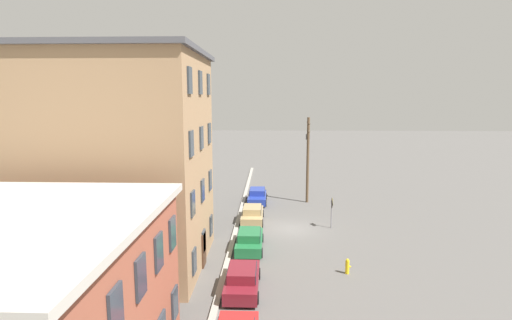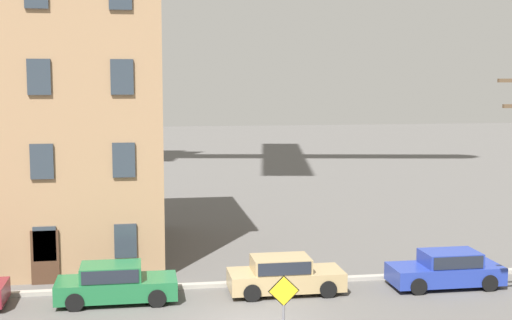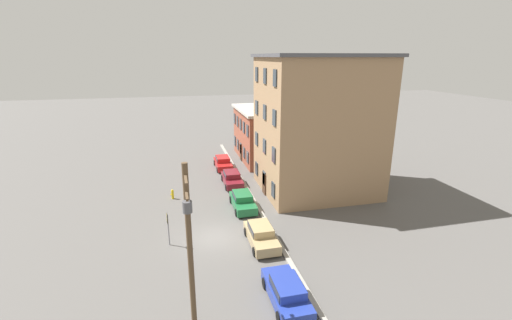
{
  "view_description": "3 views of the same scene",
  "coord_description": "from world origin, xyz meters",
  "px_view_note": "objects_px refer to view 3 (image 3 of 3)",
  "views": [
    {
      "loc": [
        -31.78,
        1.71,
        10.71
      ],
      "look_at": [
        1.03,
        2.91,
        5.57
      ],
      "focal_mm": 28.0,
      "sensor_mm": 36.0,
      "label": 1
    },
    {
      "loc": [
        -3.68,
        -22.93,
        8.23
      ],
      "look_at": [
        0.7,
        4.02,
        5.1
      ],
      "focal_mm": 50.0,
      "sensor_mm": 36.0,
      "label": 2
    },
    {
      "loc": [
        23.48,
        -2.42,
        13.31
      ],
      "look_at": [
        0.05,
        3.26,
        6.0
      ],
      "focal_mm": 24.0,
      "sensor_mm": 36.0,
      "label": 3
    }
  ],
  "objects_px": {
    "car_red": "(223,162)",
    "car_maroon": "(232,178)",
    "car_green": "(243,200)",
    "car_blue": "(287,291)",
    "car_tan": "(261,234)",
    "caution_sign": "(168,224)",
    "utility_pole": "(189,239)",
    "fire_hydrant": "(173,194)"
  },
  "relations": [
    {
      "from": "car_red",
      "to": "fire_hydrant",
      "type": "height_order",
      "value": "car_red"
    },
    {
      "from": "car_green",
      "to": "fire_hydrant",
      "type": "relative_size",
      "value": 4.58
    },
    {
      "from": "car_red",
      "to": "car_blue",
      "type": "relative_size",
      "value": 1.0
    },
    {
      "from": "car_green",
      "to": "utility_pole",
      "type": "height_order",
      "value": "utility_pole"
    },
    {
      "from": "car_red",
      "to": "fire_hydrant",
      "type": "xyz_separation_m",
      "value": [
        8.4,
        -6.17,
        -0.27
      ]
    },
    {
      "from": "car_green",
      "to": "utility_pole",
      "type": "xyz_separation_m",
      "value": [
        13.34,
        -5.26,
        4.18
      ]
    },
    {
      "from": "car_red",
      "to": "car_green",
      "type": "height_order",
      "value": "same"
    },
    {
      "from": "car_green",
      "to": "car_maroon",
      "type": "bearing_deg",
      "value": 179.3
    },
    {
      "from": "car_red",
      "to": "caution_sign",
      "type": "xyz_separation_m",
      "value": [
        17.13,
        -6.49,
        0.98
      ]
    },
    {
      "from": "utility_pole",
      "to": "fire_hydrant",
      "type": "bearing_deg",
      "value": -176.81
    },
    {
      "from": "car_tan",
      "to": "caution_sign",
      "type": "distance_m",
      "value": 6.83
    },
    {
      "from": "caution_sign",
      "to": "utility_pole",
      "type": "bearing_deg",
      "value": 8.69
    },
    {
      "from": "car_red",
      "to": "car_tan",
      "type": "bearing_deg",
      "value": 0.42
    },
    {
      "from": "car_green",
      "to": "caution_sign",
      "type": "xyz_separation_m",
      "value": [
        5.04,
        -6.53,
        0.98
      ]
    },
    {
      "from": "car_maroon",
      "to": "car_green",
      "type": "height_order",
      "value": "same"
    },
    {
      "from": "car_red",
      "to": "car_green",
      "type": "relative_size",
      "value": 1.0
    },
    {
      "from": "car_tan",
      "to": "fire_hydrant",
      "type": "xyz_separation_m",
      "value": [
        -10.09,
        -6.3,
        -0.27
      ]
    },
    {
      "from": "car_maroon",
      "to": "utility_pole",
      "type": "bearing_deg",
      "value": -15.33
    },
    {
      "from": "car_red",
      "to": "car_maroon",
      "type": "relative_size",
      "value": 1.0
    },
    {
      "from": "car_blue",
      "to": "car_tan",
      "type": "bearing_deg",
      "value": 178.18
    },
    {
      "from": "car_tan",
      "to": "car_blue",
      "type": "distance_m",
      "value": 6.55
    },
    {
      "from": "car_tan",
      "to": "fire_hydrant",
      "type": "distance_m",
      "value": 11.9
    },
    {
      "from": "car_maroon",
      "to": "utility_pole",
      "type": "distance_m",
      "value": 20.62
    },
    {
      "from": "car_tan",
      "to": "caution_sign",
      "type": "relative_size",
      "value": 1.69
    },
    {
      "from": "car_green",
      "to": "utility_pole",
      "type": "bearing_deg",
      "value": -21.54
    },
    {
      "from": "car_tan",
      "to": "utility_pole",
      "type": "bearing_deg",
      "value": -37.63
    },
    {
      "from": "car_maroon",
      "to": "car_tan",
      "type": "height_order",
      "value": "same"
    },
    {
      "from": "fire_hydrant",
      "to": "utility_pole",
      "type": "bearing_deg",
      "value": 3.19
    },
    {
      "from": "car_blue",
      "to": "caution_sign",
      "type": "bearing_deg",
      "value": -140.93
    },
    {
      "from": "car_blue",
      "to": "car_maroon",
      "type": "bearing_deg",
      "value": 179.42
    },
    {
      "from": "car_blue",
      "to": "utility_pole",
      "type": "relative_size",
      "value": 0.5
    },
    {
      "from": "car_maroon",
      "to": "car_tan",
      "type": "distance_m",
      "value": 12.53
    },
    {
      "from": "car_green",
      "to": "caution_sign",
      "type": "distance_m",
      "value": 8.31
    },
    {
      "from": "car_green",
      "to": "car_tan",
      "type": "distance_m",
      "value": 6.39
    },
    {
      "from": "car_red",
      "to": "car_maroon",
      "type": "bearing_deg",
      "value": 1.16
    },
    {
      "from": "car_maroon",
      "to": "car_blue",
      "type": "bearing_deg",
      "value": -0.58
    },
    {
      "from": "car_red",
      "to": "caution_sign",
      "type": "distance_m",
      "value": 18.34
    },
    {
      "from": "car_tan",
      "to": "fire_hydrant",
      "type": "height_order",
      "value": "car_tan"
    },
    {
      "from": "car_tan",
      "to": "utility_pole",
      "type": "height_order",
      "value": "utility_pole"
    },
    {
      "from": "car_green",
      "to": "car_blue",
      "type": "xyz_separation_m",
      "value": [
        12.94,
        -0.12,
        0.0
      ]
    },
    {
      "from": "car_red",
      "to": "car_blue",
      "type": "height_order",
      "value": "same"
    },
    {
      "from": "car_green",
      "to": "car_blue",
      "type": "relative_size",
      "value": 1.0
    }
  ]
}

